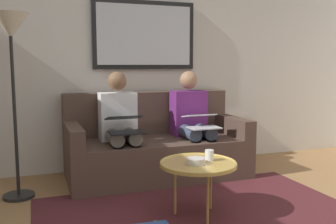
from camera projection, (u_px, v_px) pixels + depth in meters
wall_rear at (142, 57)px, 4.47m from camera, size 6.00×0.12×2.60m
area_rug at (204, 217)px, 3.00m from camera, size 2.60×1.80×0.01m
couch at (155, 147)px, 4.15m from camera, size 1.91×0.90×0.90m
framed_mirror at (145, 35)px, 4.35m from camera, size 1.21×0.05×0.78m
coffee_table at (198, 164)px, 2.98m from camera, size 0.61×0.61×0.45m
cup at (209, 155)px, 3.03m from camera, size 0.07×0.07×0.09m
bowl at (196, 161)px, 2.93m from camera, size 0.15×0.15×0.05m
person_left at (192, 119)px, 4.18m from camera, size 0.38×0.58×1.14m
laptop_silver at (201, 121)px, 3.95m from camera, size 0.32×0.34×0.14m
person_right at (120, 123)px, 3.91m from camera, size 0.38×0.58×1.14m
laptop_black at (125, 124)px, 3.68m from camera, size 0.34×0.39×0.16m
standing_lamp at (11, 46)px, 3.29m from camera, size 0.32×0.32×1.66m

